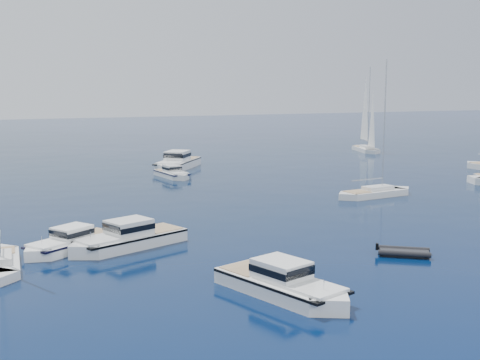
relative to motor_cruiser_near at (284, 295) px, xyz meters
name	(u,v)px	position (x,y,z in m)	size (l,w,h in m)	color
ground	(454,270)	(11.88, -0.09, 0.00)	(400.00, 400.00, 0.00)	#071847
motor_cruiser_near	(284,295)	(0.00, 0.00, 0.00)	(2.88, 9.42, 2.47)	white
motor_cruiser_left	(71,250)	(-9.08, 14.37, 0.00)	(2.47, 8.07, 2.12)	white
motor_cruiser_centre	(127,247)	(-5.34, 13.45, 0.00)	(2.94, 9.62, 2.52)	silver
motor_cruiser_distant	(177,169)	(11.21, 52.59, 0.00)	(3.66, 11.95, 3.14)	white
motor_cruiser_horizon	(173,177)	(8.06, 44.77, 0.00)	(2.28, 7.46, 1.96)	silver
sailboat_fore	(1,268)	(-13.75, 11.77, 0.00)	(2.21, 8.50, 12.50)	silver
sailboat_centre	(375,196)	(23.06, 23.38, 0.00)	(2.57, 9.88, 14.52)	silver
sailboat_sails_far	(366,151)	(48.74, 61.20, 0.00)	(2.68, 10.32, 15.17)	silver
tender_grey_near	(404,255)	(11.16, 3.82, 0.00)	(1.97, 3.57, 0.95)	black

